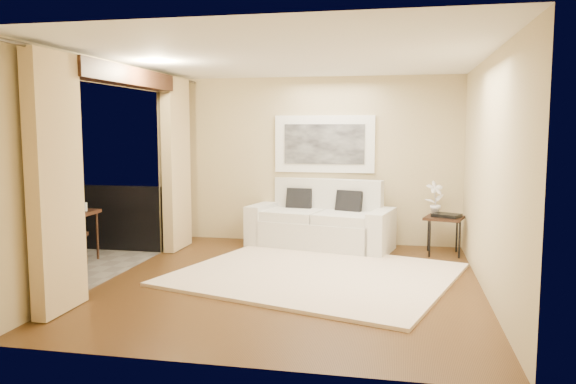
% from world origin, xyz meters
% --- Properties ---
extents(floor, '(5.00, 5.00, 0.00)m').
position_xyz_m(floor, '(0.00, 0.00, 0.00)').
color(floor, '#523418').
rests_on(floor, ground).
extents(room_shell, '(5.00, 6.40, 5.00)m').
position_xyz_m(room_shell, '(-2.13, 0.00, 2.52)').
color(room_shell, white).
rests_on(room_shell, ground).
extents(balcony, '(1.81, 2.60, 1.17)m').
position_xyz_m(balcony, '(-3.31, 0.00, 0.18)').
color(balcony, '#605B56').
rests_on(balcony, ground).
extents(curtains, '(0.16, 4.80, 2.64)m').
position_xyz_m(curtains, '(-2.11, 0.00, 1.34)').
color(curtains, '#D4B882').
rests_on(curtains, ground).
extents(artwork, '(1.62, 0.07, 0.92)m').
position_xyz_m(artwork, '(0.06, 2.46, 1.62)').
color(artwork, white).
rests_on(artwork, room_shell).
extents(rug, '(3.95, 3.67, 0.04)m').
position_xyz_m(rug, '(0.24, 0.35, 0.02)').
color(rug, '#FEE7CC').
rests_on(rug, floor).
extents(sofa, '(2.36, 1.38, 1.06)m').
position_xyz_m(sofa, '(0.08, 2.10, 0.38)').
color(sofa, silver).
rests_on(sofa, floor).
extents(side_table, '(0.64, 0.64, 0.57)m').
position_xyz_m(side_table, '(1.93, 1.93, 0.51)').
color(side_table, black).
rests_on(side_table, floor).
extents(tray, '(0.46, 0.41, 0.05)m').
position_xyz_m(tray, '(1.97, 1.91, 0.60)').
color(tray, black).
rests_on(tray, side_table).
extents(orchid, '(0.32, 0.28, 0.52)m').
position_xyz_m(orchid, '(1.80, 2.07, 0.83)').
color(orchid, white).
rests_on(orchid, side_table).
extents(bistro_table, '(0.63, 0.63, 0.72)m').
position_xyz_m(bistro_table, '(-3.22, 0.41, 0.64)').
color(bistro_table, black).
rests_on(bistro_table, balcony).
extents(balcony_chair_far, '(0.51, 0.51, 0.94)m').
position_xyz_m(balcony_chair_far, '(-3.03, 0.03, 0.54)').
color(balcony_chair_far, black).
rests_on(balcony_chair_far, balcony).
extents(balcony_chair_near, '(0.38, 0.39, 0.89)m').
position_xyz_m(balcony_chair_near, '(-2.92, -0.54, 0.51)').
color(balcony_chair_near, black).
rests_on(balcony_chair_near, balcony).
extents(ice_bucket, '(0.18, 0.18, 0.20)m').
position_xyz_m(ice_bucket, '(-3.40, 0.50, 0.82)').
color(ice_bucket, silver).
rests_on(ice_bucket, bistro_table).
extents(candle, '(0.06, 0.06, 0.07)m').
position_xyz_m(candle, '(-3.15, 0.54, 0.76)').
color(candle, red).
rests_on(candle, bistro_table).
extents(vase, '(0.04, 0.04, 0.18)m').
position_xyz_m(vase, '(-3.23, 0.18, 0.81)').
color(vase, silver).
rests_on(vase, bistro_table).
extents(glass_a, '(0.06, 0.06, 0.12)m').
position_xyz_m(glass_a, '(-3.06, 0.30, 0.78)').
color(glass_a, silver).
rests_on(glass_a, bistro_table).
extents(glass_b, '(0.06, 0.06, 0.12)m').
position_xyz_m(glass_b, '(-3.03, 0.47, 0.78)').
color(glass_b, silver).
rests_on(glass_b, bistro_table).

